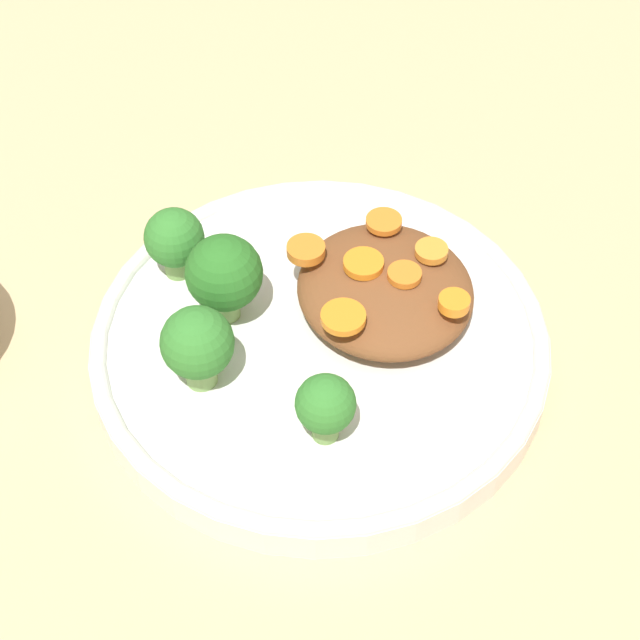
% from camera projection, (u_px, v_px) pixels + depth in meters
% --- Properties ---
extents(ground_plane, '(4.00, 4.00, 0.00)m').
position_uv_depth(ground_plane, '(320.00, 358.00, 0.68)').
color(ground_plane, tan).
extents(plate, '(0.28, 0.28, 0.03)m').
position_uv_depth(plate, '(320.00, 343.00, 0.67)').
color(plate, silver).
rests_on(plate, ground_plane).
extents(stew_mound, '(0.12, 0.11, 0.03)m').
position_uv_depth(stew_mound, '(385.00, 290.00, 0.67)').
color(stew_mound, brown).
rests_on(stew_mound, plate).
extents(broccoli_floret_0, '(0.04, 0.04, 0.06)m').
position_uv_depth(broccoli_floret_0, '(198.00, 345.00, 0.61)').
color(broccoli_floret_0, '#7FA85B').
rests_on(broccoli_floret_0, plate).
extents(broccoli_floret_1, '(0.04, 0.04, 0.05)m').
position_uv_depth(broccoli_floret_1, '(174.00, 240.00, 0.68)').
color(broccoli_floret_1, '#759E51').
rests_on(broccoli_floret_1, plate).
extents(broccoli_floret_2, '(0.03, 0.03, 0.05)m').
position_uv_depth(broccoli_floret_2, '(325.00, 406.00, 0.59)').
color(broccoli_floret_2, '#759E51').
rests_on(broccoli_floret_2, plate).
extents(broccoli_floret_3, '(0.05, 0.05, 0.06)m').
position_uv_depth(broccoli_floret_3, '(224.00, 274.00, 0.64)').
color(broccoli_floret_3, '#7FA85B').
rests_on(broccoli_floret_3, plate).
extents(carrot_slice_0, '(0.02, 0.02, 0.00)m').
position_uv_depth(carrot_slice_0, '(404.00, 274.00, 0.65)').
color(carrot_slice_0, orange).
rests_on(carrot_slice_0, stew_mound).
extents(carrot_slice_1, '(0.02, 0.02, 0.00)m').
position_uv_depth(carrot_slice_1, '(431.00, 251.00, 0.66)').
color(carrot_slice_1, orange).
rests_on(carrot_slice_1, stew_mound).
extents(carrot_slice_2, '(0.03, 0.03, 0.00)m').
position_uv_depth(carrot_slice_2, '(343.00, 317.00, 0.63)').
color(carrot_slice_2, orange).
rests_on(carrot_slice_2, stew_mound).
extents(carrot_slice_3, '(0.02, 0.02, 0.01)m').
position_uv_depth(carrot_slice_3, '(306.00, 250.00, 0.66)').
color(carrot_slice_3, orange).
rests_on(carrot_slice_3, stew_mound).
extents(carrot_slice_4, '(0.02, 0.02, 0.00)m').
position_uv_depth(carrot_slice_4, '(384.00, 222.00, 0.68)').
color(carrot_slice_4, orange).
rests_on(carrot_slice_4, stew_mound).
extents(carrot_slice_5, '(0.02, 0.02, 0.01)m').
position_uv_depth(carrot_slice_5, '(454.00, 303.00, 0.63)').
color(carrot_slice_5, orange).
rests_on(carrot_slice_5, stew_mound).
extents(carrot_slice_6, '(0.03, 0.03, 0.01)m').
position_uv_depth(carrot_slice_6, '(363.00, 264.00, 0.65)').
color(carrot_slice_6, orange).
rests_on(carrot_slice_6, stew_mound).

